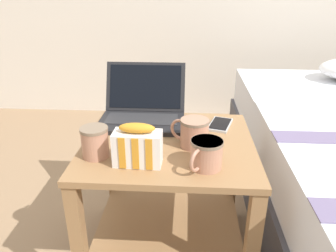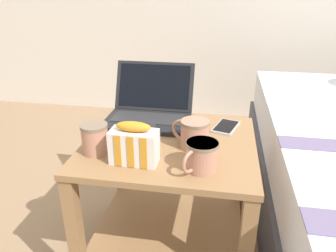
{
  "view_description": "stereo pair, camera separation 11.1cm",
  "coord_description": "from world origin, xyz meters",
  "px_view_note": "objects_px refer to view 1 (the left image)",
  "views": [
    {
      "loc": [
        0.06,
        -1.06,
        1.04
      ],
      "look_at": [
        0.0,
        -0.04,
        0.59
      ],
      "focal_mm": 35.0,
      "sensor_mm": 36.0,
      "label": 1
    },
    {
      "loc": [
        0.17,
        -1.04,
        1.04
      ],
      "look_at": [
        0.0,
        -0.04,
        0.59
      ],
      "focal_mm": 35.0,
      "sensor_mm": 36.0,
      "label": 2
    }
  ],
  "objects_px": {
    "mug_mid_center": "(95,140)",
    "snack_bag": "(138,146)",
    "laptop": "(143,110)",
    "cell_phone": "(220,124)",
    "mug_front_left": "(206,153)",
    "mug_front_right": "(194,131)"
  },
  "relations": [
    {
      "from": "mug_mid_center",
      "to": "cell_phone",
      "type": "distance_m",
      "value": 0.51
    },
    {
      "from": "mug_mid_center",
      "to": "cell_phone",
      "type": "relative_size",
      "value": 0.85
    },
    {
      "from": "laptop",
      "to": "mug_mid_center",
      "type": "xyz_separation_m",
      "value": [
        -0.11,
        -0.31,
        0.01
      ]
    },
    {
      "from": "laptop",
      "to": "mug_front_right",
      "type": "bearing_deg",
      "value": -46.87
    },
    {
      "from": "mug_mid_center",
      "to": "snack_bag",
      "type": "height_order",
      "value": "snack_bag"
    },
    {
      "from": "mug_front_left",
      "to": "snack_bag",
      "type": "xyz_separation_m",
      "value": [
        -0.21,
        0.01,
        0.01
      ]
    },
    {
      "from": "mug_front_right",
      "to": "snack_bag",
      "type": "xyz_separation_m",
      "value": [
        -0.17,
        -0.14,
        0.01
      ]
    },
    {
      "from": "mug_front_right",
      "to": "cell_phone",
      "type": "bearing_deg",
      "value": 59.37
    },
    {
      "from": "mug_front_right",
      "to": "mug_mid_center",
      "type": "bearing_deg",
      "value": -164.05
    },
    {
      "from": "cell_phone",
      "to": "mug_front_left",
      "type": "bearing_deg",
      "value": -102.47
    },
    {
      "from": "mug_front_right",
      "to": "mug_mid_center",
      "type": "xyz_separation_m",
      "value": [
        -0.32,
        -0.09,
        0.0
      ]
    },
    {
      "from": "mug_mid_center",
      "to": "snack_bag",
      "type": "distance_m",
      "value": 0.15
    },
    {
      "from": "cell_phone",
      "to": "snack_bag",
      "type": "bearing_deg",
      "value": -131.63
    },
    {
      "from": "laptop",
      "to": "cell_phone",
      "type": "distance_m",
      "value": 0.32
    },
    {
      "from": "snack_bag",
      "to": "cell_phone",
      "type": "bearing_deg",
      "value": 48.37
    },
    {
      "from": "laptop",
      "to": "mug_front_left",
      "type": "distance_m",
      "value": 0.44
    },
    {
      "from": "mug_front_right",
      "to": "mug_front_left",
      "type": "bearing_deg",
      "value": -75.81
    },
    {
      "from": "laptop",
      "to": "cell_phone",
      "type": "relative_size",
      "value": 2.18
    },
    {
      "from": "mug_front_right",
      "to": "mug_mid_center",
      "type": "distance_m",
      "value": 0.33
    },
    {
      "from": "laptop",
      "to": "snack_bag",
      "type": "height_order",
      "value": "laptop"
    },
    {
      "from": "mug_front_left",
      "to": "cell_phone",
      "type": "distance_m",
      "value": 0.34
    },
    {
      "from": "laptop",
      "to": "snack_bag",
      "type": "relative_size",
      "value": 2.24
    }
  ]
}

